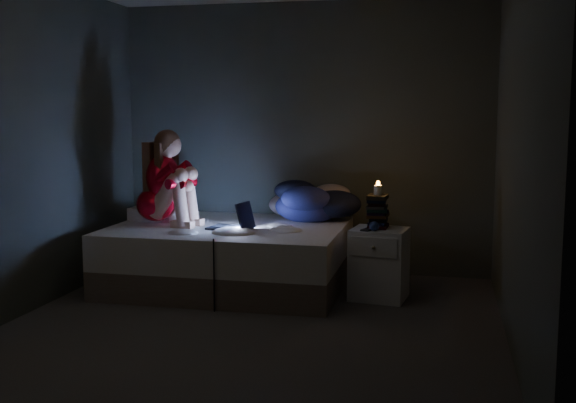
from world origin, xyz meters
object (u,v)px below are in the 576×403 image
(bed, at_px, (229,256))
(laptop, at_px, (230,215))
(woman, at_px, (155,177))
(phone, at_px, (369,230))
(candle, at_px, (378,189))
(nightstand, at_px, (379,264))

(bed, height_order, laptop, laptop)
(bed, xyz_separation_m, laptop, (0.07, -0.20, 0.41))
(woman, xyz_separation_m, laptop, (0.73, -0.13, -0.30))
(bed, relative_size, phone, 14.45)
(candle, xyz_separation_m, phone, (-0.05, -0.17, -0.32))
(nightstand, xyz_separation_m, phone, (-0.08, -0.11, 0.30))
(woman, bearing_deg, laptop, 0.98)
(woman, distance_m, phone, 1.97)
(woman, distance_m, candle, 1.98)
(woman, xyz_separation_m, phone, (1.93, -0.14, -0.38))
(woman, xyz_separation_m, candle, (1.98, 0.03, -0.07))
(bed, distance_m, woman, 0.97)
(bed, height_order, nightstand, nightstand)
(woman, distance_m, nightstand, 2.12)
(laptop, height_order, phone, laptop)
(bed, xyz_separation_m, nightstand, (1.35, -0.10, 0.02))
(candle, bearing_deg, woman, -179.13)
(candle, relative_size, phone, 0.57)
(bed, xyz_separation_m, phone, (1.27, -0.21, 0.32))
(laptop, relative_size, nightstand, 0.61)
(laptop, distance_m, candle, 1.28)
(bed, relative_size, laptop, 5.62)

